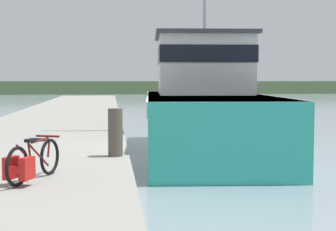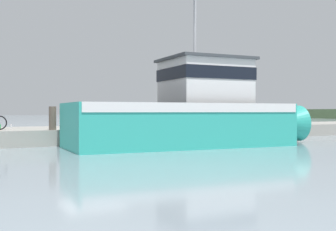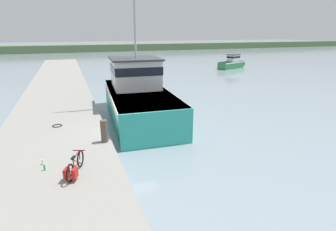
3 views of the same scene
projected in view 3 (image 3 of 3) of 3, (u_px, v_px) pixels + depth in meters
The scene contains 10 objects.
ground_plane at pixel (129, 141), 13.95m from camera, with size 320.00×320.00×0.00m, color #84939E.
dock_pier at pixel (53, 145), 12.59m from camera, with size 5.23×80.00×0.72m, color gray.
far_shoreline at pixel (171, 47), 86.27m from camera, with size 180.00×5.00×2.04m, color #567047.
fishing_boat_main at pixel (138, 95), 17.68m from camera, with size 4.49×11.69×10.89m.
boat_blue_far at pixel (232, 63), 41.85m from camera, with size 5.74×3.23×2.20m.
bicycle_touring at pixel (74, 168), 9.11m from camera, with size 0.80×1.59×0.71m.
mooring_post at pixel (104, 131), 11.93m from camera, with size 0.32×0.32×1.04m, color #51473D.
hose_coil at pixel (57, 126), 14.09m from camera, with size 0.50×0.50×0.04m, color black.
water_bottle_on_curb at pixel (43, 162), 9.97m from camera, with size 0.06×0.06×0.21m, color silver.
water_bottle_by_bike at pixel (44, 167), 9.55m from camera, with size 0.06×0.06×0.22m, color green.
Camera 3 is at (-2.63, -12.78, 5.54)m, focal length 28.00 mm.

